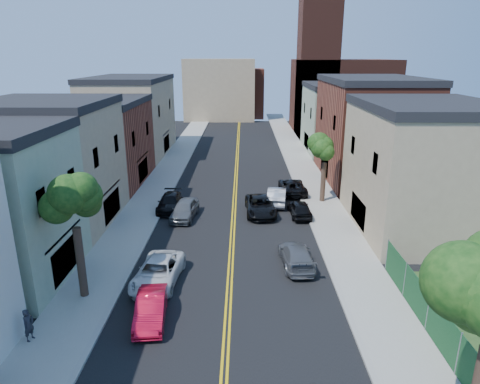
{
  "coord_description": "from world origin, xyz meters",
  "views": [
    {
      "loc": [
        0.76,
        -6.49,
        12.65
      ],
      "look_at": [
        0.52,
        26.73,
        2.0
      ],
      "focal_mm": 31.97,
      "sensor_mm": 36.0,
      "label": 1
    }
  ],
  "objects_px": {
    "silver_car_right": "(277,196)",
    "black_suv_lane": "(260,206)",
    "grey_car_left": "(185,209)",
    "red_sedan": "(151,308)",
    "black_car_right": "(300,208)",
    "black_car_left": "(170,202)",
    "white_pickup": "(158,272)",
    "grey_car_right": "(296,256)",
    "dark_car_right_far": "(292,186)",
    "pedestrian_left": "(29,325)"
  },
  "relations": [
    {
      "from": "grey_car_right",
      "to": "pedestrian_left",
      "type": "distance_m",
      "value": 15.23
    },
    {
      "from": "grey_car_left",
      "to": "black_car_right",
      "type": "height_order",
      "value": "grey_car_left"
    },
    {
      "from": "red_sedan",
      "to": "dark_car_right_far",
      "type": "height_order",
      "value": "dark_car_right_far"
    },
    {
      "from": "red_sedan",
      "to": "black_car_left",
      "type": "distance_m",
      "value": 16.13
    },
    {
      "from": "dark_car_right_far",
      "to": "black_car_right",
      "type": "bearing_deg",
      "value": 87.48
    },
    {
      "from": "black_car_right",
      "to": "silver_car_right",
      "type": "relative_size",
      "value": 0.87
    },
    {
      "from": "red_sedan",
      "to": "grey_car_left",
      "type": "bearing_deg",
      "value": 84.84
    },
    {
      "from": "silver_car_right",
      "to": "dark_car_right_far",
      "type": "bearing_deg",
      "value": -112.37
    },
    {
      "from": "red_sedan",
      "to": "dark_car_right_far",
      "type": "xyz_separation_m",
      "value": [
        9.3,
        20.69,
        0.04
      ]
    },
    {
      "from": "black_car_right",
      "to": "grey_car_right",
      "type": "bearing_deg",
      "value": 77.93
    },
    {
      "from": "red_sedan",
      "to": "black_car_right",
      "type": "relative_size",
      "value": 1.02
    },
    {
      "from": "dark_car_right_far",
      "to": "black_suv_lane",
      "type": "xyz_separation_m",
      "value": [
        -3.28,
        -5.59,
        0.02
      ]
    },
    {
      "from": "white_pickup",
      "to": "pedestrian_left",
      "type": "bearing_deg",
      "value": -126.86
    },
    {
      "from": "grey_car_left",
      "to": "pedestrian_left",
      "type": "distance_m",
      "value": 16.67
    },
    {
      "from": "silver_car_right",
      "to": "dark_car_right_far",
      "type": "xyz_separation_m",
      "value": [
        1.7,
        2.97,
        -0.05
      ]
    },
    {
      "from": "grey_car_left",
      "to": "silver_car_right",
      "type": "relative_size",
      "value": 0.96
    },
    {
      "from": "silver_car_right",
      "to": "black_suv_lane",
      "type": "bearing_deg",
      "value": 66.29
    },
    {
      "from": "grey_car_right",
      "to": "grey_car_left",
      "type": "bearing_deg",
      "value": -48.84
    },
    {
      "from": "black_car_right",
      "to": "black_suv_lane",
      "type": "xyz_separation_m",
      "value": [
        -3.21,
        0.51,
        0.04
      ]
    },
    {
      "from": "grey_car_right",
      "to": "black_suv_lane",
      "type": "xyz_separation_m",
      "value": [
        -1.9,
        9.18,
        0.05
      ]
    },
    {
      "from": "black_car_left",
      "to": "black_car_right",
      "type": "bearing_deg",
      "value": -7.93
    },
    {
      "from": "red_sedan",
      "to": "grey_car_right",
      "type": "xyz_separation_m",
      "value": [
        7.92,
        5.92,
        0.01
      ]
    },
    {
      "from": "black_car_left",
      "to": "red_sedan",
      "type": "bearing_deg",
      "value": -84.32
    },
    {
      "from": "black_car_left",
      "to": "dark_car_right_far",
      "type": "xyz_separation_m",
      "value": [
        11.0,
        4.64,
        0.04
      ]
    },
    {
      "from": "white_pickup",
      "to": "silver_car_right",
      "type": "distance_m",
      "value": 16.16
    },
    {
      "from": "black_car_left",
      "to": "white_pickup",
      "type": "bearing_deg",
      "value": -84.12
    },
    {
      "from": "silver_car_right",
      "to": "black_car_right",
      "type": "bearing_deg",
      "value": 124.89
    },
    {
      "from": "red_sedan",
      "to": "white_pickup",
      "type": "distance_m",
      "value": 3.66
    },
    {
      "from": "dark_car_right_far",
      "to": "grey_car_left",
      "type": "bearing_deg",
      "value": 33.02
    },
    {
      "from": "silver_car_right",
      "to": "pedestrian_left",
      "type": "height_order",
      "value": "pedestrian_left"
    },
    {
      "from": "red_sedan",
      "to": "black_car_left",
      "type": "bearing_deg",
      "value": 90.22
    },
    {
      "from": "black_car_left",
      "to": "dark_car_right_far",
      "type": "bearing_deg",
      "value": 22.52
    },
    {
      "from": "white_pickup",
      "to": "grey_car_right",
      "type": "distance_m",
      "value": 8.57
    },
    {
      "from": "white_pickup",
      "to": "black_suv_lane",
      "type": "height_order",
      "value": "black_suv_lane"
    },
    {
      "from": "grey_car_left",
      "to": "silver_car_right",
      "type": "height_order",
      "value": "silver_car_right"
    },
    {
      "from": "red_sedan",
      "to": "dark_car_right_far",
      "type": "distance_m",
      "value": 22.68
    },
    {
      "from": "red_sedan",
      "to": "pedestrian_left",
      "type": "relative_size",
      "value": 2.56
    },
    {
      "from": "black_car_right",
      "to": "silver_car_right",
      "type": "height_order",
      "value": "silver_car_right"
    },
    {
      "from": "white_pickup",
      "to": "black_car_right",
      "type": "distance_m",
      "value": 14.54
    },
    {
      "from": "white_pickup",
      "to": "grey_car_left",
      "type": "relative_size",
      "value": 1.15
    },
    {
      "from": "grey_car_right",
      "to": "pedestrian_left",
      "type": "relative_size",
      "value": 2.94
    },
    {
      "from": "black_car_right",
      "to": "pedestrian_left",
      "type": "xyz_separation_m",
      "value": [
        -14.44,
        -16.38,
        0.26
      ]
    },
    {
      "from": "white_pickup",
      "to": "black_car_right",
      "type": "xyz_separation_m",
      "value": [
        9.57,
        10.95,
        -0.03
      ]
    },
    {
      "from": "grey_car_left",
      "to": "black_suv_lane",
      "type": "xyz_separation_m",
      "value": [
        6.18,
        1.0,
        -0.03
      ]
    },
    {
      "from": "black_car_left",
      "to": "grey_car_right",
      "type": "bearing_deg",
      "value": -46.82
    },
    {
      "from": "grey_car_right",
      "to": "pedestrian_left",
      "type": "xyz_separation_m",
      "value": [
        -13.13,
        -7.71,
        0.27
      ]
    },
    {
      "from": "black_car_left",
      "to": "grey_car_left",
      "type": "bearing_deg",
      "value": -52.04
    },
    {
      "from": "dark_car_right_far",
      "to": "red_sedan",
      "type": "bearing_deg",
      "value": 63.98
    },
    {
      "from": "red_sedan",
      "to": "white_pickup",
      "type": "height_order",
      "value": "white_pickup"
    },
    {
      "from": "grey_car_right",
      "to": "red_sedan",
      "type": "bearing_deg",
      "value": 33.29
    }
  ]
}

